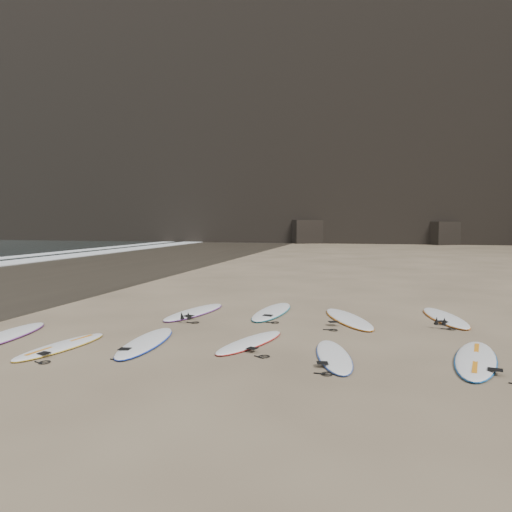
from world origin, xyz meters
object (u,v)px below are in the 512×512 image
(surfboard_2, at_px, (250,342))
(surfboard_4, at_px, (476,359))
(surfboard_5, at_px, (195,312))
(surfboard_7, at_px, (348,318))
(surfboard_11, at_px, (6,335))
(surfboard_0, at_px, (61,346))
(surfboard_3, at_px, (334,355))
(surfboard_6, at_px, (272,311))
(surfboard_8, at_px, (445,317))
(surfboard_1, at_px, (146,342))

(surfboard_2, height_order, surfboard_4, surfboard_4)
(surfboard_5, bearing_deg, surfboard_4, -15.72)
(surfboard_7, xyz_separation_m, surfboard_11, (-6.69, -3.43, -0.00))
(surfboard_2, bearing_deg, surfboard_0, -144.00)
(surfboard_3, relative_size, surfboard_5, 0.83)
(surfboard_3, bearing_deg, surfboard_11, 168.22)
(surfboard_4, distance_m, surfboard_7, 3.81)
(surfboard_6, height_order, surfboard_8, surfboard_6)
(surfboard_6, xyz_separation_m, surfboard_8, (4.23, 0.20, -0.00))
(surfboard_4, height_order, surfboard_5, same)
(surfboard_7, relative_size, surfboard_11, 1.04)
(surfboard_5, bearing_deg, surfboard_7, 10.72)
(surfboard_3, distance_m, surfboard_8, 4.69)
(surfboard_2, height_order, surfboard_5, surfboard_5)
(surfboard_1, height_order, surfboard_11, surfboard_11)
(surfboard_7, height_order, surfboard_8, surfboard_7)
(surfboard_2, relative_size, surfboard_7, 0.82)
(surfboard_7, bearing_deg, surfboard_3, -113.97)
(surfboard_8, bearing_deg, surfboard_6, 170.89)
(surfboard_7, bearing_deg, surfboard_5, 157.44)
(surfboard_5, xyz_separation_m, surfboard_8, (6.16, 0.72, -0.00))
(surfboard_0, xyz_separation_m, surfboard_2, (3.36, 1.13, -0.00))
(surfboard_7, relative_size, surfboard_8, 1.02)
(surfboard_0, height_order, surfboard_8, surfboard_8)
(surfboard_6, bearing_deg, surfboard_1, -110.50)
(surfboard_4, height_order, surfboard_11, surfboard_4)
(surfboard_1, xyz_separation_m, surfboard_4, (5.96, 0.20, 0.00))
(surfboard_0, relative_size, surfboard_7, 0.83)
(surfboard_8, bearing_deg, surfboard_4, -101.53)
(surfboard_5, height_order, surfboard_7, surfboard_7)
(surfboard_0, relative_size, surfboard_4, 0.85)
(surfboard_0, height_order, surfboard_2, surfboard_0)
(surfboard_5, bearing_deg, surfboard_8, 17.08)
(surfboard_1, bearing_deg, surfboard_6, 60.43)
(surfboard_2, bearing_deg, surfboard_7, 75.41)
(surfboard_4, bearing_deg, surfboard_6, 151.53)
(surfboard_11, bearing_deg, surfboard_5, 44.38)
(surfboard_5, relative_size, surfboard_8, 1.01)
(surfboard_3, xyz_separation_m, surfboard_7, (0.07, 3.37, 0.01))
(surfboard_0, xyz_separation_m, surfboard_1, (1.41, 0.64, 0.01))
(surfboard_0, height_order, surfboard_11, surfboard_11)
(surfboard_5, bearing_deg, surfboard_11, -118.93)
(surfboard_2, height_order, surfboard_6, surfboard_6)
(surfboard_4, relative_size, surfboard_5, 0.99)
(surfboard_2, relative_size, surfboard_8, 0.83)
(surfboard_3, bearing_deg, surfboard_2, 147.22)
(surfboard_3, bearing_deg, surfboard_7, 76.62)
(surfboard_5, xyz_separation_m, surfboard_7, (3.89, 0.02, 0.00))
(surfboard_1, bearing_deg, surfboard_8, 28.55)
(surfboard_1, xyz_separation_m, surfboard_8, (5.94, 3.95, 0.00))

